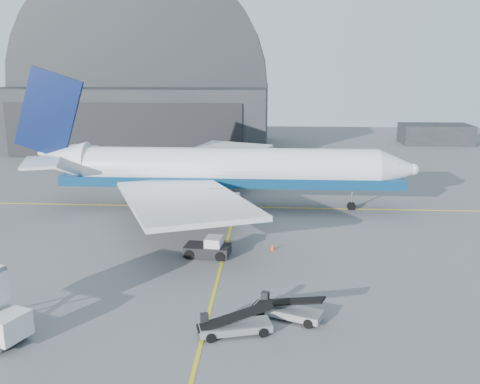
# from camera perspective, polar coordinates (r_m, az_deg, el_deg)

# --- Properties ---
(ground) EXTENTS (200.00, 200.00, 0.00)m
(ground) POSITION_cam_1_polar(r_m,az_deg,el_deg) (44.45, -2.21, -8.52)
(ground) COLOR #565659
(ground) RESTS_ON ground
(taxi_lines) EXTENTS (80.00, 42.12, 0.02)m
(taxi_lines) POSITION_cam_1_polar(r_m,az_deg,el_deg) (56.32, -0.94, -3.60)
(taxi_lines) COLOR yellow
(taxi_lines) RESTS_ON ground
(hangar) EXTENTS (50.00, 28.30, 28.00)m
(hangar) POSITION_cam_1_polar(r_m,az_deg,el_deg) (109.27, -10.53, 9.78)
(hangar) COLOR black
(hangar) RESTS_ON ground
(distant_bldg_a) EXTENTS (14.00, 8.00, 4.00)m
(distant_bldg_a) POSITION_cam_1_polar(r_m,az_deg,el_deg) (119.04, 20.04, 4.87)
(distant_bldg_a) COLOR black
(distant_bldg_a) RESTS_ON ground
(airliner) EXTENTS (46.91, 45.49, 16.46)m
(airliner) POSITION_cam_1_polar(r_m,az_deg,el_deg) (62.18, -2.76, 2.44)
(airliner) COLOR white
(airliner) RESTS_ON ground
(pushback_tug) EXTENTS (4.18, 2.73, 1.83)m
(pushback_tug) POSITION_cam_1_polar(r_m,az_deg,el_deg) (47.71, -3.36, -6.05)
(pushback_tug) COLOR black
(pushback_tug) RESTS_ON ground
(belt_loader_a) EXTENTS (4.99, 2.70, 1.86)m
(belt_loader_a) POSITION_cam_1_polar(r_m,az_deg,el_deg) (34.92, -0.63, -14.06)
(belt_loader_a) COLOR gray
(belt_loader_a) RESTS_ON ground
(belt_loader_b) EXTENTS (4.96, 3.14, 1.88)m
(belt_loader_b) POSITION_cam_1_polar(r_m,az_deg,el_deg) (36.98, 5.05, -12.43)
(belt_loader_b) COLOR gray
(belt_loader_b) RESTS_ON ground
(traffic_cone) EXTENTS (0.41, 0.41, 0.59)m
(traffic_cone) POSITION_cam_1_polar(r_m,az_deg,el_deg) (49.25, 3.50, -5.91)
(traffic_cone) COLOR #ED4207
(traffic_cone) RESTS_ON ground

